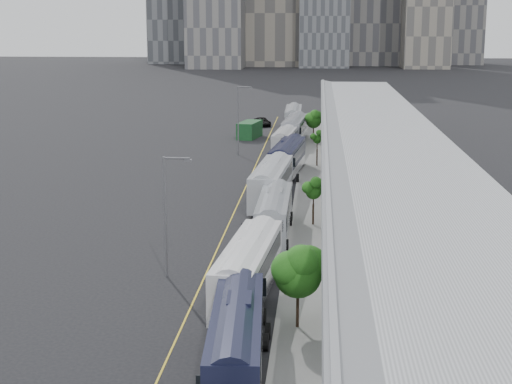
# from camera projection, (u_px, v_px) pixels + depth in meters

# --- Properties ---
(sidewalk) EXTENTS (10.00, 170.00, 0.12)m
(sidewalk) POSITION_uv_depth(u_px,v_px,m) (345.00, 219.00, 72.13)
(sidewalk) COLOR gray
(sidewalk) RESTS_ON ground
(lane_line) EXTENTS (0.12, 160.00, 0.02)m
(lane_line) POSITION_uv_depth(u_px,v_px,m) (232.00, 217.00, 72.96)
(lane_line) COLOR gold
(lane_line) RESTS_ON ground
(depot) EXTENTS (12.45, 160.40, 7.20)m
(depot) POSITION_uv_depth(u_px,v_px,m) (390.00, 183.00, 71.08)
(depot) COLOR gray
(depot) RESTS_ON ground
(bus_1) EXTENTS (3.36, 12.88, 3.73)m
(bus_1) POSITION_uv_depth(u_px,v_px,m) (237.00, 347.00, 39.94)
(bus_1) COLOR black
(bus_1) RESTS_ON ground
(bus_2) EXTENTS (3.76, 13.51, 3.90)m
(bus_2) POSITION_uv_depth(u_px,v_px,m) (248.00, 273.00, 51.47)
(bus_2) COLOR white
(bus_2) RESTS_ON ground
(bus_3) EXTENTS (2.83, 12.63, 3.69)m
(bus_3) POSITION_uv_depth(u_px,v_px,m) (274.00, 218.00, 66.43)
(bus_3) COLOR gray
(bus_3) RESTS_ON ground
(bus_4) EXTENTS (3.76, 14.19, 4.10)m
(bus_4) POSITION_uv_depth(u_px,v_px,m) (272.00, 186.00, 78.37)
(bus_4) COLOR #B6BAC1
(bus_4) RESTS_ON ground
(bus_5) EXTENTS (4.00, 13.77, 3.97)m
(bus_5) POSITION_uv_depth(u_px,v_px,m) (288.00, 161.00, 93.36)
(bus_5) COLOR black
(bus_5) RESTS_ON ground
(bus_6) EXTENTS (3.37, 12.27, 3.54)m
(bus_6) POSITION_uv_depth(u_px,v_px,m) (285.00, 143.00, 108.30)
(bus_6) COLOR silver
(bus_6) RESTS_ON ground
(bus_7) EXTENTS (3.64, 13.66, 3.95)m
(bus_7) POSITION_uv_depth(u_px,v_px,m) (295.00, 131.00, 118.67)
(bus_7) COLOR gray
(bus_7) RESTS_ON ground
(bus_8) EXTENTS (2.96, 13.35, 3.89)m
(bus_8) POSITION_uv_depth(u_px,v_px,m) (293.00, 119.00, 133.37)
(bus_8) COLOR #9EA0A7
(bus_8) RESTS_ON ground
(tree_1) EXTENTS (2.85, 2.85, 5.25)m
(tree_1) POSITION_uv_depth(u_px,v_px,m) (298.00, 267.00, 45.65)
(tree_1) COLOR black
(tree_1) RESTS_ON ground
(tree_2) EXTENTS (1.46, 1.46, 4.11)m
(tree_2) POSITION_uv_depth(u_px,v_px,m) (314.00, 189.00, 69.32)
(tree_2) COLOR black
(tree_2) RESTS_ON ground
(tree_3) EXTENTS (1.08, 1.08, 4.17)m
(tree_3) POSITION_uv_depth(u_px,v_px,m) (317.00, 139.00, 98.07)
(tree_3) COLOR black
(tree_3) RESTS_ON ground
(tree_4) EXTENTS (2.35, 2.35, 4.61)m
(tree_4) POSITION_uv_depth(u_px,v_px,m) (314.00, 118.00, 119.93)
(tree_4) COLOR black
(tree_4) RESTS_ON ground
(street_lamp_near) EXTENTS (2.04, 0.22, 8.69)m
(street_lamp_near) POSITION_uv_depth(u_px,v_px,m) (168.00, 208.00, 54.91)
(street_lamp_near) COLOR #59595E
(street_lamp_near) RESTS_ON ground
(street_lamp_far) EXTENTS (2.04, 0.22, 9.38)m
(street_lamp_far) POSITION_uv_depth(u_px,v_px,m) (239.00, 116.00, 106.40)
(street_lamp_far) COLOR #59595E
(street_lamp_far) RESTS_ON ground
(shipping_container) EXTENTS (3.72, 6.61, 2.56)m
(shipping_container) POSITION_uv_depth(u_px,v_px,m) (250.00, 130.00, 123.11)
(shipping_container) COLOR #133E1C
(shipping_container) RESTS_ON ground
(suv) EXTENTS (3.72, 5.75, 1.47)m
(suv) POSITION_uv_depth(u_px,v_px,m) (262.00, 122.00, 137.51)
(suv) COLOR black
(suv) RESTS_ON ground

